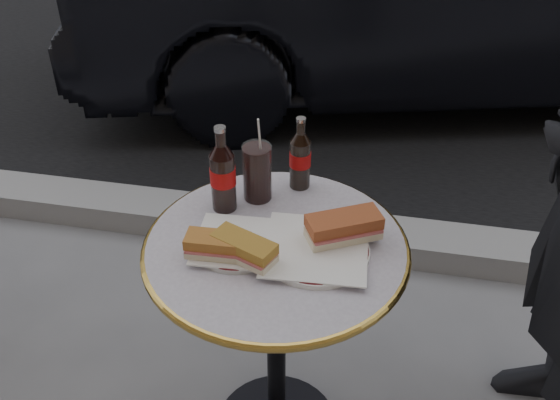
% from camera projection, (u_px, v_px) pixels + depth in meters
% --- Properties ---
extents(curb, '(40.00, 0.20, 0.12)m').
position_uv_depth(curb, '(320.00, 233.00, 2.56)').
color(curb, gray).
rests_on(curb, ground).
extents(bistro_table, '(0.62, 0.62, 0.73)m').
position_uv_depth(bistro_table, '(276.00, 349.00, 1.66)').
color(bistro_table, '#BAB2C4').
rests_on(bistro_table, ground).
extents(plate_left, '(0.22, 0.22, 0.01)m').
position_uv_depth(plate_left, '(237.00, 244.00, 1.43)').
color(plate_left, silver).
rests_on(plate_left, bistro_table).
extents(plate_right, '(0.27, 0.27, 0.01)m').
position_uv_depth(plate_right, '(316.00, 251.00, 1.41)').
color(plate_right, white).
rests_on(plate_right, bistro_table).
extents(sandwich_left_a, '(0.14, 0.07, 0.05)m').
position_uv_depth(sandwich_left_a, '(218.00, 247.00, 1.38)').
color(sandwich_left_a, '#AC692B').
rests_on(sandwich_left_a, plate_left).
extents(sandwich_left_b, '(0.16, 0.12, 0.05)m').
position_uv_depth(sandwich_left_b, '(244.00, 250.00, 1.37)').
color(sandwich_left_b, '#A57529').
rests_on(sandwich_left_b, plate_left).
extents(sandwich_right, '(0.19, 0.15, 0.06)m').
position_uv_depth(sandwich_right, '(344.00, 228.00, 1.42)').
color(sandwich_right, '#9F4B28').
rests_on(sandwich_right, plate_right).
extents(cola_bottle_left, '(0.08, 0.08, 0.23)m').
position_uv_depth(cola_bottle_left, '(222.00, 169.00, 1.49)').
color(cola_bottle_left, black).
rests_on(cola_bottle_left, bistro_table).
extents(cola_bottle_right, '(0.06, 0.06, 0.20)m').
position_uv_depth(cola_bottle_right, '(300.00, 153.00, 1.57)').
color(cola_bottle_right, black).
rests_on(cola_bottle_right, bistro_table).
extents(cola_glass, '(0.09, 0.09, 0.15)m').
position_uv_depth(cola_glass, '(257.00, 172.00, 1.55)').
color(cola_glass, black).
rests_on(cola_glass, bistro_table).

